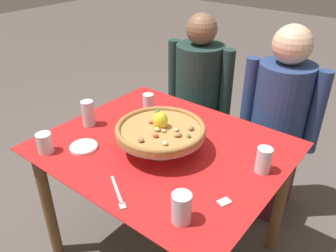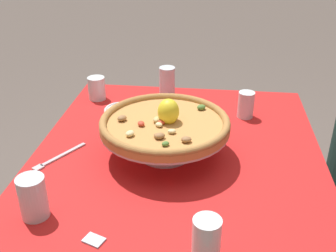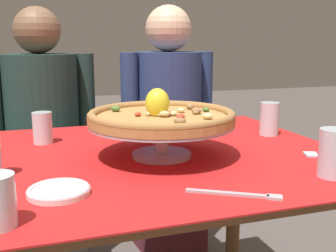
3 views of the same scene
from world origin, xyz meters
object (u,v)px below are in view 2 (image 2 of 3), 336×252
(water_glass_side_left, at_px, (167,85))
(sugar_packet, at_px, (94,240))
(water_glass_front_left, at_px, (97,89))
(water_glass_back_left, at_px, (246,106))
(pizza, at_px, (165,123))
(dinner_fork, at_px, (57,158))
(side_plate, at_px, (121,110))
(water_glass_front_right, at_px, (33,200))
(water_glass_side_right, at_px, (206,243))
(pizza_stand, at_px, (165,135))

(water_glass_side_left, bearing_deg, sugar_packet, -4.95)
(water_glass_front_left, height_order, water_glass_back_left, water_glass_back_left)
(pizza, bearing_deg, dinner_fork, -79.32)
(side_plate, bearing_deg, water_glass_front_left, -132.04)
(water_glass_front_right, height_order, sugar_packet, water_glass_front_right)
(water_glass_side_left, relative_size, water_glass_front_left, 1.44)
(pizza, xyz_separation_m, water_glass_front_left, (-0.42, -0.34, -0.08))
(water_glass_side_right, bearing_deg, side_plate, -154.04)
(pizza, bearing_deg, side_plate, -144.60)
(water_glass_back_left, xyz_separation_m, side_plate, (0.02, -0.49, -0.04))
(pizza_stand, relative_size, water_glass_side_left, 2.96)
(water_glass_side_left, relative_size, water_glass_side_right, 1.20)
(water_glass_back_left, bearing_deg, sugar_packet, -28.46)
(water_glass_front_right, relative_size, dinner_fork, 0.64)
(water_glass_front_right, xyz_separation_m, dinner_fork, (-0.28, -0.04, -0.05))
(water_glass_front_right, bearing_deg, water_glass_side_left, 162.38)
(water_glass_front_right, distance_m, sugar_packet, 0.20)
(water_glass_back_left, xyz_separation_m, dinner_fork, (0.38, -0.62, -0.04))
(water_glass_front_left, xyz_separation_m, sugar_packet, (0.84, 0.22, -0.04))
(water_glass_side_right, xyz_separation_m, dinner_fork, (-0.38, -0.49, -0.05))
(water_glass_back_left, bearing_deg, pizza, -40.92)
(pizza_stand, distance_m, side_plate, 0.38)
(water_glass_front_left, relative_size, side_plate, 0.72)
(water_glass_front_left, relative_size, sugar_packet, 1.94)
(pizza, bearing_deg, water_glass_front_left, -140.59)
(pizza, xyz_separation_m, side_plate, (-0.30, -0.21, -0.11))
(pizza, xyz_separation_m, water_glass_back_left, (-0.32, 0.28, -0.08))
(water_glass_side_right, distance_m, dinner_fork, 0.63)
(pizza, relative_size, water_glass_front_left, 4.29)
(water_glass_side_left, bearing_deg, side_plate, -47.05)
(pizza_stand, bearing_deg, water_glass_front_right, -41.26)
(water_glass_back_left, bearing_deg, side_plate, -88.11)
(water_glass_side_left, relative_size, side_plate, 1.03)
(side_plate, bearing_deg, water_glass_side_right, 25.96)
(water_glass_front_right, bearing_deg, dinner_fork, -171.13)
(water_glass_front_left, xyz_separation_m, water_glass_back_left, (0.10, 0.62, 0.00))
(water_glass_front_left, height_order, sugar_packet, water_glass_front_left)
(water_glass_side_left, distance_m, water_glass_front_left, 0.30)
(water_glass_front_left, bearing_deg, pizza, 39.41)
(water_glass_front_left, height_order, side_plate, water_glass_front_left)
(pizza_stand, height_order, water_glass_front_right, water_glass_front_right)
(pizza, bearing_deg, water_glass_side_left, -174.04)
(sugar_packet, bearing_deg, water_glass_side_left, 175.05)
(pizza_stand, distance_m, pizza, 0.04)
(pizza_stand, xyz_separation_m, water_glass_side_right, (0.45, 0.15, -0.03))
(dinner_fork, height_order, sugar_packet, dinner_fork)
(water_glass_back_left, distance_m, dinner_fork, 0.73)
(water_glass_side_left, bearing_deg, pizza_stand, 5.92)
(pizza_stand, height_order, water_glass_back_left, water_glass_back_left)
(water_glass_side_right, bearing_deg, water_glass_front_right, -102.83)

